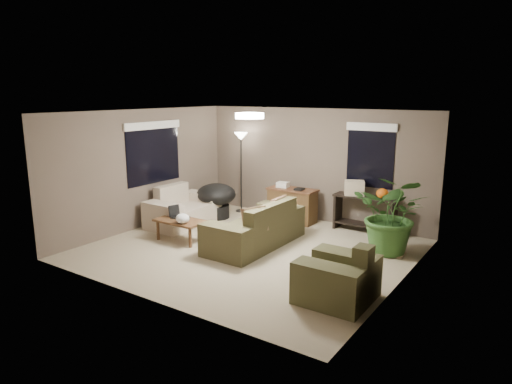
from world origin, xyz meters
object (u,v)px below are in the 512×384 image
Objects in this scene: papasan_chair at (216,198)px; houseplant at (393,223)px; main_sofa at (257,230)px; floor_lamp at (241,146)px; desk at (292,205)px; loveseat at (182,211)px; cat_scratching_post at (395,244)px; console_table at (365,211)px; coffee_table at (181,223)px; armchair at (338,279)px.

papasan_chair is 0.76× the size of houseplant.
main_sofa is 2.88m from floor_lamp.
floor_lamp is at bearing 176.55° from desk.
loveseat is at bearing 172.94° from main_sofa.
cat_scratching_post is (2.60, -0.87, -0.16)m from desk.
console_table is at bearing 15.24° from papasan_chair.
desk is at bearing -3.45° from floor_lamp.
coffee_table is at bearing -156.57° from main_sofa.
houseplant is (2.51, -0.82, 0.19)m from desk.
armchair is at bearing -51.17° from desk.
armchair is 0.77× the size of console_table.
main_sofa is 2.20× the size of coffee_table.
houseplant is at bearing 23.77° from main_sofa.
papasan_chair is at bearing 149.77° from armchair.
houseplant is at bearing -18.08° from desk.
floor_lamp reaches higher than console_table.
papasan_chair is at bearing 178.44° from houseplant.
console_table is at bearing 131.92° from houseplant.
houseplant is at bearing 89.44° from armchair.
loveseat and armchair have the same top height.
main_sofa is at bearing -30.43° from papasan_chair.
houseplant is (4.11, -0.11, 0.10)m from papasan_chair.
cat_scratching_post is at bearing 21.81° from main_sofa.
main_sofa is at bearing -124.35° from console_table.
houseplant is (2.24, 0.99, 0.27)m from main_sofa.
main_sofa is 2.40m from console_table.
armchair is (4.38, -1.55, 0.00)m from loveseat.
console_table is 1.34m from houseplant.
cat_scratching_post is at bearing 87.09° from armchair.
loveseat reaches higher than coffee_table.
cat_scratching_post is (0.98, -1.04, -0.22)m from console_table.
papasan_chair is at bearing -99.69° from floor_lamp.
main_sofa and armchair have the same top height.
armchair is 2.29m from houseplant.
papasan_chair reaches higher than coffee_table.
coffee_table is 3.76m from console_table.
papasan_chair is (-0.49, 1.70, 0.11)m from coffee_table.
loveseat is 4.54m from cat_scratching_post.
floor_lamp is at bearing 80.31° from papasan_chair.
cat_scratching_post is at bearing -30.82° from houseplant.
coffee_table is at bearing -136.72° from console_table.
console_table reaches higher than coffee_table.
console_table is (2.74, 2.58, 0.08)m from coffee_table.
armchair is at bearing -10.74° from coffee_table.
loveseat reaches higher than desk.
cat_scratching_post is (4.20, -0.17, -0.25)m from papasan_chair.
main_sofa is at bearing -156.23° from houseplant.
desk is at bearing 128.83° from armchair.
desk is at bearing 98.48° from main_sofa.
papasan_chair is at bearing 177.74° from cat_scratching_post.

